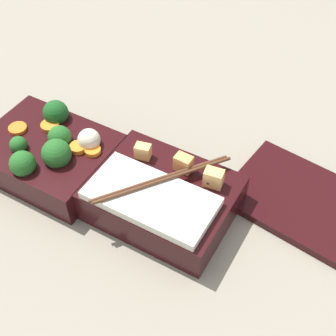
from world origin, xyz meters
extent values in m
plane|color=gray|center=(0.00, 0.00, 0.00)|extent=(3.00, 3.00, 0.00)
cube|color=black|center=(-0.10, -0.01, 0.03)|extent=(0.20, 0.15, 0.05)
sphere|color=#236023|center=(-0.13, -0.04, 0.06)|extent=(0.03, 0.03, 0.03)
sphere|color=#236023|center=(-0.08, 0.00, 0.06)|extent=(0.04, 0.04, 0.04)
sphere|color=#236023|center=(-0.06, -0.03, 0.06)|extent=(0.04, 0.04, 0.04)
sphere|color=#19511E|center=(-0.12, 0.04, 0.06)|extent=(0.04, 0.04, 0.04)
sphere|color=#236023|center=(-0.09, -0.07, 0.06)|extent=(0.04, 0.04, 0.04)
cylinder|color=orange|center=(-0.05, 0.00, 0.06)|extent=(0.04, 0.04, 0.01)
cylinder|color=orange|center=(-0.03, 0.01, 0.06)|extent=(0.03, 0.03, 0.01)
cylinder|color=orange|center=(-0.12, 0.02, 0.06)|extent=(0.04, 0.04, 0.01)
cylinder|color=orange|center=(-0.16, -0.01, 0.05)|extent=(0.03, 0.03, 0.01)
sphere|color=beige|center=(-0.04, 0.02, 0.06)|extent=(0.03, 0.03, 0.03)
cube|color=black|center=(0.09, 0.00, 0.03)|extent=(0.20, 0.15, 0.05)
cube|color=silver|center=(0.09, -0.03, 0.06)|extent=(0.17, 0.09, 0.01)
cube|color=#EAB266|center=(0.04, 0.03, 0.06)|extent=(0.03, 0.02, 0.02)
cube|color=#F4A356|center=(0.10, 0.04, 0.06)|extent=(0.03, 0.02, 0.02)
cube|color=#EAB266|center=(0.15, 0.04, 0.06)|extent=(0.03, 0.02, 0.03)
sphere|color=#381942|center=(0.15, 0.04, 0.06)|extent=(0.02, 0.02, 0.02)
cylinder|color=#56331E|center=(0.10, 0.00, 0.07)|extent=(0.13, 0.17, 0.01)
cylinder|color=#56331E|center=(0.09, 0.00, 0.07)|extent=(0.13, 0.17, 0.01)
cube|color=black|center=(0.26, 0.11, 0.01)|extent=(0.21, 0.17, 0.01)
camera|label=1|loc=(0.31, -0.36, 0.54)|focal=50.00mm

